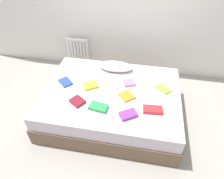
{
  "coord_description": "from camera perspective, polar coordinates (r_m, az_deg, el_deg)",
  "views": [
    {
      "loc": [
        0.4,
        -2.14,
        2.45
      ],
      "look_at": [
        0.0,
        0.05,
        0.48
      ],
      "focal_mm": 32.41,
      "sensor_mm": 36.0,
      "label": 1
    }
  ],
  "objects": [
    {
      "name": "textbook_orange",
      "position": [
        2.83,
        4.17,
        -1.8
      ],
      "size": [
        0.25,
        0.26,
        0.03
      ],
      "primitive_type": "cube",
      "rotation": [
        0.0,
        0.0,
        0.69
      ],
      "color": "orange",
      "rests_on": "bed"
    },
    {
      "name": "textbook_pink",
      "position": [
        3.04,
        4.88,
        1.92
      ],
      "size": [
        0.21,
        0.2,
        0.04
      ],
      "primitive_type": "cube",
      "rotation": [
        0.0,
        0.0,
        0.36
      ],
      "color": "pink",
      "rests_on": "bed"
    },
    {
      "name": "ground_plane",
      "position": [
        3.28,
        -0.16,
        -6.87
      ],
      "size": [
        8.0,
        8.0,
        0.0
      ],
      "primitive_type": "plane",
      "color": "#9E998E"
    },
    {
      "name": "textbook_purple",
      "position": [
        2.58,
        4.58,
        -7.04
      ],
      "size": [
        0.25,
        0.23,
        0.05
      ],
      "primitive_type": "cube",
      "rotation": [
        0.0,
        0.0,
        0.58
      ],
      "color": "purple",
      "rests_on": "bed"
    },
    {
      "name": "textbook_maroon",
      "position": [
        2.78,
        -9.74,
        -3.3
      ],
      "size": [
        0.24,
        0.23,
        0.04
      ],
      "primitive_type": "cube",
      "rotation": [
        0.0,
        0.0,
        -0.59
      ],
      "color": "maroon",
      "rests_on": "bed"
    },
    {
      "name": "pillow",
      "position": [
        3.29,
        1.01,
        6.55
      ],
      "size": [
        0.55,
        0.26,
        0.12
      ],
      "primitive_type": "ellipsoid",
      "color": "white",
      "rests_on": "bed"
    },
    {
      "name": "bed",
      "position": [
        3.1,
        -0.17,
        -3.83
      ],
      "size": [
        2.0,
        1.5,
        0.5
      ],
      "color": "brown",
      "rests_on": "ground"
    },
    {
      "name": "radiator",
      "position": [
        4.14,
        -9.6,
        10.83
      ],
      "size": [
        0.43,
        0.04,
        0.5
      ],
      "color": "white",
      "rests_on": "ground"
    },
    {
      "name": "textbook_yellow",
      "position": [
        2.99,
        -6.1,
        1.17
      ],
      "size": [
        0.25,
        0.24,
        0.04
      ],
      "primitive_type": "cube",
      "rotation": [
        0.0,
        0.0,
        0.6
      ],
      "color": "yellow",
      "rests_on": "bed"
    },
    {
      "name": "textbook_green",
      "position": [
        2.66,
        -3.85,
        -4.95
      ],
      "size": [
        0.26,
        0.18,
        0.05
      ],
      "primitive_type": "cube",
      "rotation": [
        0.0,
        0.0,
        -0.16
      ],
      "color": "green",
      "rests_on": "bed"
    },
    {
      "name": "textbook_red",
      "position": [
        2.67,
        11.42,
        -5.62
      ],
      "size": [
        0.26,
        0.15,
        0.05
      ],
      "primitive_type": "cube",
      "rotation": [
        0.0,
        0.0,
        0.08
      ],
      "color": "red",
      "rests_on": "bed"
    },
    {
      "name": "textbook_blue",
      "position": [
        3.13,
        -13.0,
        2.06
      ],
      "size": [
        0.25,
        0.25,
        0.03
      ],
      "primitive_type": "cube",
      "rotation": [
        0.0,
        0.0,
        -0.74
      ],
      "color": "#2847B7",
      "rests_on": "bed"
    },
    {
      "name": "textbook_lime",
      "position": [
        3.03,
        14.29,
        0.2
      ],
      "size": [
        0.24,
        0.24,
        0.03
      ],
      "primitive_type": "cube",
      "rotation": [
        0.0,
        0.0,
        -0.79
      ],
      "color": "#8CC638",
      "rests_on": "bed"
    }
  ]
}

